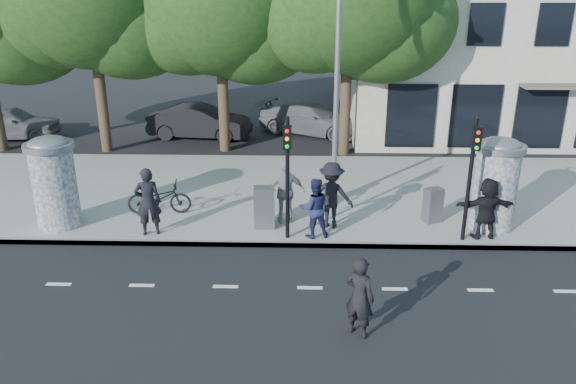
{
  "coord_description": "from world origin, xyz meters",
  "views": [
    {
      "loc": [
        -0.2,
        -10.18,
        6.82
      ],
      "look_at": [
        -0.57,
        3.5,
        1.62
      ],
      "focal_mm": 35.0,
      "sensor_mm": 36.0,
      "label": 1
    }
  ],
  "objects_px": {
    "man_road": "(360,297)",
    "cabinet_left": "(264,208)",
    "ped_b": "(148,202)",
    "ped_d": "(331,195)",
    "ad_column_right": "(496,182)",
    "traffic_pole_far": "(472,168)",
    "ped_f": "(487,208)",
    "car_left": "(8,122)",
    "cabinet_right": "(433,205)",
    "bicycle": "(159,198)",
    "ped_c": "(314,208)",
    "car_right": "(311,118)",
    "ad_column_left": "(54,180)",
    "car_mid": "(200,122)",
    "ped_e": "(286,192)",
    "traffic_pole_near": "(287,166)",
    "street_lamp": "(338,53)"
  },
  "relations": [
    {
      "from": "ped_f",
      "to": "bicycle",
      "type": "xyz_separation_m",
      "value": [
        -9.32,
        1.45,
        -0.36
      ]
    },
    {
      "from": "bicycle",
      "to": "cabinet_right",
      "type": "height_order",
      "value": "cabinet_right"
    },
    {
      "from": "ped_c",
      "to": "ped_d",
      "type": "bearing_deg",
      "value": -135.37
    },
    {
      "from": "man_road",
      "to": "cabinet_right",
      "type": "height_order",
      "value": "man_road"
    },
    {
      "from": "man_road",
      "to": "car_right",
      "type": "distance_m",
      "value": 16.03
    },
    {
      "from": "traffic_pole_far",
      "to": "ped_f",
      "type": "height_order",
      "value": "traffic_pole_far"
    },
    {
      "from": "ped_c",
      "to": "ped_d",
      "type": "distance_m",
      "value": 0.86
    },
    {
      "from": "ad_column_left",
      "to": "man_road",
      "type": "relative_size",
      "value": 1.52
    },
    {
      "from": "ped_f",
      "to": "cabinet_right",
      "type": "relative_size",
      "value": 1.67
    },
    {
      "from": "traffic_pole_far",
      "to": "cabinet_left",
      "type": "bearing_deg",
      "value": 172.5
    },
    {
      "from": "ped_c",
      "to": "man_road",
      "type": "xyz_separation_m",
      "value": [
        0.84,
        -4.35,
        -0.13
      ]
    },
    {
      "from": "ped_e",
      "to": "bicycle",
      "type": "xyz_separation_m",
      "value": [
        -3.84,
        0.56,
        -0.45
      ]
    },
    {
      "from": "ad_column_left",
      "to": "traffic_pole_near",
      "type": "bearing_deg",
      "value": -6.11
    },
    {
      "from": "traffic_pole_near",
      "to": "car_right",
      "type": "distance_m",
      "value": 11.93
    },
    {
      "from": "ad_column_left",
      "to": "car_right",
      "type": "height_order",
      "value": "ad_column_left"
    },
    {
      "from": "ad_column_right",
      "to": "ped_c",
      "type": "height_order",
      "value": "ad_column_right"
    },
    {
      "from": "car_left",
      "to": "car_right",
      "type": "bearing_deg",
      "value": -90.72
    },
    {
      "from": "man_road",
      "to": "cabinet_right",
      "type": "xyz_separation_m",
      "value": [
        2.64,
        5.47,
        -0.21
      ]
    },
    {
      "from": "cabinet_left",
      "to": "car_mid",
      "type": "distance_m",
      "value": 10.78
    },
    {
      "from": "ped_c",
      "to": "bicycle",
      "type": "height_order",
      "value": "ped_c"
    },
    {
      "from": "ped_c",
      "to": "cabinet_left",
      "type": "bearing_deg",
      "value": -32.29
    },
    {
      "from": "ped_d",
      "to": "cabinet_right",
      "type": "relative_size",
      "value": 1.87
    },
    {
      "from": "ad_column_right",
      "to": "car_left",
      "type": "height_order",
      "value": "ad_column_right"
    },
    {
      "from": "man_road",
      "to": "car_left",
      "type": "relative_size",
      "value": 0.39
    },
    {
      "from": "ad_column_right",
      "to": "car_mid",
      "type": "height_order",
      "value": "ad_column_right"
    },
    {
      "from": "ad_column_right",
      "to": "bicycle",
      "type": "bearing_deg",
      "value": 175.61
    },
    {
      "from": "ped_b",
      "to": "ped_d",
      "type": "height_order",
      "value": "ped_b"
    },
    {
      "from": "ped_c",
      "to": "cabinet_left",
      "type": "height_order",
      "value": "ped_c"
    },
    {
      "from": "traffic_pole_near",
      "to": "traffic_pole_far",
      "type": "height_order",
      "value": "same"
    },
    {
      "from": "traffic_pole_far",
      "to": "man_road",
      "type": "distance_m",
      "value": 5.47
    },
    {
      "from": "ad_column_left",
      "to": "cabinet_right",
      "type": "xyz_separation_m",
      "value": [
        10.81,
        0.56,
        -0.87
      ]
    },
    {
      "from": "car_left",
      "to": "car_mid",
      "type": "xyz_separation_m",
      "value": [
        8.66,
        0.41,
        -0.01
      ]
    },
    {
      "from": "ad_column_right",
      "to": "man_road",
      "type": "xyz_separation_m",
      "value": [
        -4.23,
        -5.11,
        -0.67
      ]
    },
    {
      "from": "ad_column_left",
      "to": "ad_column_right",
      "type": "distance_m",
      "value": 12.4
    },
    {
      "from": "ped_f",
      "to": "car_left",
      "type": "height_order",
      "value": "ped_f"
    },
    {
      "from": "ped_c",
      "to": "ped_e",
      "type": "relative_size",
      "value": 0.89
    },
    {
      "from": "ped_f",
      "to": "ped_c",
      "type": "bearing_deg",
      "value": -5.15
    },
    {
      "from": "cabinet_left",
      "to": "cabinet_right",
      "type": "height_order",
      "value": "cabinet_left"
    },
    {
      "from": "ped_c",
      "to": "bicycle",
      "type": "distance_m",
      "value": 4.9
    },
    {
      "from": "traffic_pole_near",
      "to": "ped_c",
      "type": "bearing_deg",
      "value": 11.28
    },
    {
      "from": "man_road",
      "to": "ped_c",
      "type": "bearing_deg",
      "value": -44.37
    },
    {
      "from": "man_road",
      "to": "cabinet_left",
      "type": "xyz_separation_m",
      "value": [
        -2.25,
        4.92,
        -0.11
      ]
    },
    {
      "from": "ad_column_left",
      "to": "ad_column_right",
      "type": "height_order",
      "value": "same"
    },
    {
      "from": "street_lamp",
      "to": "ped_d",
      "type": "bearing_deg",
      "value": -95.07
    },
    {
      "from": "traffic_pole_far",
      "to": "car_mid",
      "type": "xyz_separation_m",
      "value": [
        -9.1,
        10.87,
        -1.47
      ]
    },
    {
      "from": "ad_column_left",
      "to": "street_lamp",
      "type": "distance_m",
      "value": 8.9
    },
    {
      "from": "ad_column_right",
      "to": "traffic_pole_far",
      "type": "distance_m",
      "value": 1.52
    },
    {
      "from": "ped_b",
      "to": "ped_f",
      "type": "relative_size",
      "value": 1.12
    },
    {
      "from": "ped_c",
      "to": "cabinet_left",
      "type": "distance_m",
      "value": 1.54
    },
    {
      "from": "traffic_pole_far",
      "to": "car_right",
      "type": "xyz_separation_m",
      "value": [
        -4.03,
        11.81,
        -1.51
      ]
    }
  ]
}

